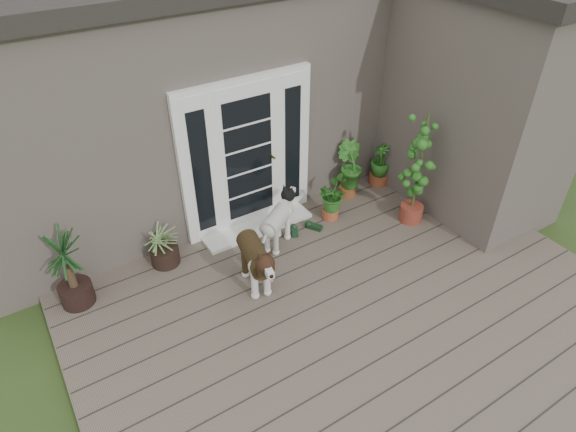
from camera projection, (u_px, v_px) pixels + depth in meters
deck at (356, 315)px, 5.80m from camera, size 6.20×4.60×0.12m
house_main at (196, 78)px, 7.79m from camera, size 7.40×4.00×3.10m
house_wing at (479, 108)px, 6.90m from camera, size 1.60×2.40×3.10m
door_unit at (247, 156)px, 6.53m from camera, size 1.90×0.14×2.15m
door_step at (258, 226)px, 7.02m from camera, size 1.60×0.40×0.05m
brindle_dog at (255, 263)px, 5.90m from camera, size 0.53×0.93×0.73m
white_dog at (277, 225)px, 6.55m from camera, size 0.83×0.70×0.65m
spider_plant at (163, 243)px, 6.25m from camera, size 0.66×0.66×0.65m
yucca at (68, 269)px, 5.57m from camera, size 0.94×0.94×1.06m
herb_a at (331, 201)px, 7.06m from camera, size 0.61×0.61×0.57m
herb_b at (349, 176)px, 7.52m from camera, size 0.55×0.55×0.66m
herb_c at (380, 168)px, 7.82m from camera, size 0.47×0.47×0.56m
sapling at (419, 168)px, 6.68m from camera, size 0.54×0.54×1.74m
clog_left at (314, 226)px, 7.00m from camera, size 0.25×0.30×0.08m
clog_right at (294, 231)px, 6.92m from camera, size 0.22×0.28×0.08m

